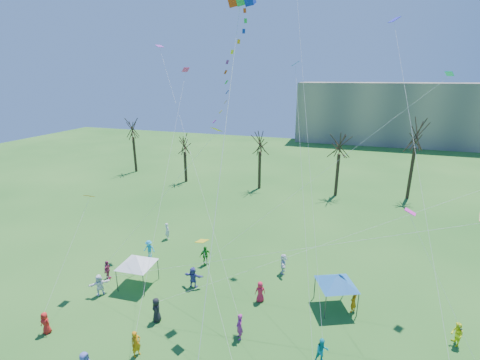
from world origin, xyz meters
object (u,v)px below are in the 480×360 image
(big_box_kite, at_px, (234,70))
(canopy_tent_blue, at_px, (337,280))
(canopy_tent_white, at_px, (137,260))
(distant_building, at_px, (421,114))

(big_box_kite, distance_m, canopy_tent_blue, 16.37)
(big_box_kite, xyz_separation_m, canopy_tent_white, (-8.79, 1.00, -14.57))
(big_box_kite, relative_size, canopy_tent_blue, 6.43)
(distant_building, distance_m, big_box_kite, 79.00)
(big_box_kite, distance_m, canopy_tent_white, 17.04)
(canopy_tent_white, xyz_separation_m, canopy_tent_blue, (15.55, 2.21, 0.01))
(canopy_tent_white, bearing_deg, distant_building, 66.48)
(big_box_kite, bearing_deg, canopy_tent_blue, 25.39)
(distant_building, xyz_separation_m, canopy_tent_blue, (-16.60, -71.67, -5.17))
(big_box_kite, height_order, canopy_tent_blue, big_box_kite)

